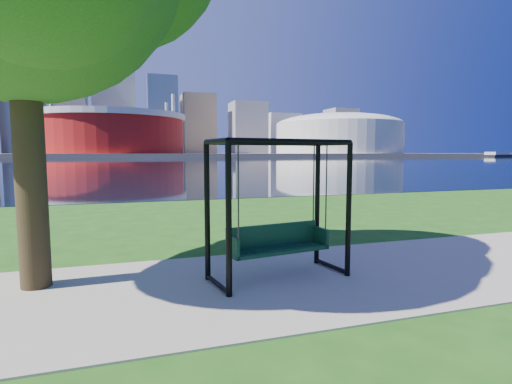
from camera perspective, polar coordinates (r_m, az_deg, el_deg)
name	(u,v)px	position (r m, az deg, el deg)	size (l,w,h in m)	color
ground	(241,277)	(7.41, -2.14, -11.98)	(900.00, 900.00, 0.00)	#1E5114
path	(249,284)	(6.95, -0.99, -13.05)	(120.00, 4.00, 0.03)	#9E937F
river	(135,162)	(108.84, -16.94, 4.17)	(900.00, 180.00, 0.02)	black
far_bank	(129,155)	(312.81, -17.63, 5.09)	(900.00, 228.00, 2.00)	#937F60
stadium	(111,132)	(242.23, -20.01, 8.08)	(83.00, 83.00, 32.00)	maroon
arena	(339,133)	(278.21, 11.72, 8.27)	(84.00, 84.00, 26.56)	beige
skyline	(122,109)	(327.93, -18.59, 11.18)	(392.00, 66.00, 96.50)	gray
swing	(278,212)	(7.04, 3.18, -2.93)	(2.55, 1.41, 2.47)	black
barge	(497,155)	(293.25, 31.23, 4.60)	(30.44, 18.04, 2.96)	black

